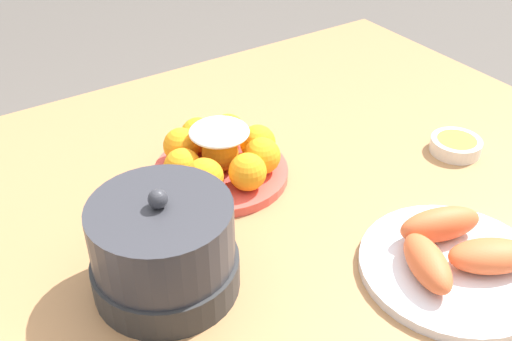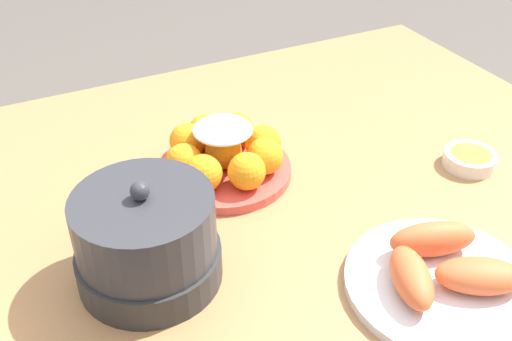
% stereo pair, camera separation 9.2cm
% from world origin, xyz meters
% --- Properties ---
extents(dining_table, '(1.23, 1.06, 0.75)m').
position_xyz_m(dining_table, '(0.00, 0.00, 0.66)').
color(dining_table, '#A87547').
rests_on(dining_table, ground_plane).
extents(cake_plate, '(0.22, 0.22, 0.10)m').
position_xyz_m(cake_plate, '(0.05, -0.13, 0.79)').
color(cake_plate, '#E04C42').
rests_on(cake_plate, dining_table).
extents(sauce_bowl, '(0.09, 0.09, 0.02)m').
position_xyz_m(sauce_bowl, '(-0.32, 0.03, 0.77)').
color(sauce_bowl, silver).
rests_on(sauce_bowl, dining_table).
extents(seafood_platter, '(0.25, 0.25, 0.06)m').
position_xyz_m(seafood_platter, '(-0.10, 0.22, 0.77)').
color(seafood_platter, silver).
rests_on(seafood_platter, dining_table).
extents(warming_pot, '(0.19, 0.19, 0.15)m').
position_xyz_m(warming_pot, '(0.23, 0.04, 0.82)').
color(warming_pot, '#2D2D2D').
rests_on(warming_pot, dining_table).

